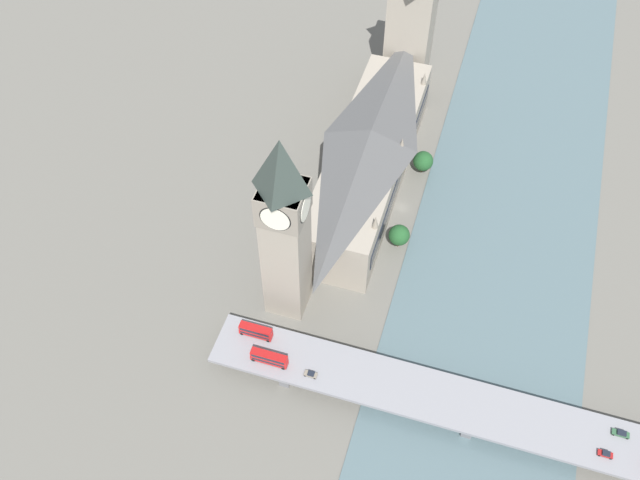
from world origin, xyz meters
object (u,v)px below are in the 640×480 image
at_px(clock_tower, 284,226).
at_px(car_southbound_mid, 621,433).
at_px(victoria_tower, 410,28).
at_px(double_decker_bus_lead, 256,331).
at_px(road_bridge, 472,408).
at_px(parliament_hall, 369,158).
at_px(double_decker_bus_mid, 269,358).
at_px(car_southbound_lead, 311,374).
at_px(car_northbound_mid, 606,454).

xyz_separation_m(clock_tower, car_southbound_mid, (-104.15, 18.83, -31.49)).
height_order(victoria_tower, double_decker_bus_lead, victoria_tower).
height_order(victoria_tower, road_bridge, victoria_tower).
bearing_deg(car_southbound_mid, road_bridge, 5.28).
bearing_deg(parliament_hall, road_bridge, 122.80).
xyz_separation_m(double_decker_bus_mid, car_southbound_lead, (-13.11, 0.53, -1.93)).
height_order(double_decker_bus_lead, car_southbound_mid, double_decker_bus_lead).
xyz_separation_m(road_bridge, car_southbound_lead, (47.37, 4.25, 1.80)).
xyz_separation_m(double_decker_bus_mid, car_southbound_mid, (-101.13, -7.48, -1.86)).
bearing_deg(victoria_tower, double_decker_bus_mid, 86.88).
xyz_separation_m(double_decker_bus_lead, car_northbound_mid, (-104.42, 7.36, -1.81)).
distance_m(road_bridge, car_southbound_mid, 40.87).
bearing_deg(car_northbound_mid, clock_tower, -14.59).
relative_size(road_bridge, car_northbound_mid, 39.00).
distance_m(clock_tower, car_southbound_lead, 44.46).
bearing_deg(road_bridge, car_northbound_mid, 174.51).
distance_m(double_decker_bus_lead, car_southbound_mid, 108.18).
relative_size(clock_tower, victoria_tower, 1.23).
height_order(double_decker_bus_mid, car_southbound_mid, double_decker_bus_mid).
distance_m(road_bridge, double_decker_bus_lead, 67.72).
bearing_deg(car_southbound_lead, double_decker_bus_mid, -2.30).
bearing_deg(double_decker_bus_lead, car_southbound_mid, 179.97).
distance_m(parliament_hall, victoria_tower, 62.80).
distance_m(victoria_tower, double_decker_bus_lead, 140.80).
bearing_deg(victoria_tower, car_northbound_mid, 121.46).
bearing_deg(car_southbound_lead, road_bridge, -174.88).
height_order(double_decker_bus_mid, car_northbound_mid, double_decker_bus_mid).
distance_m(double_decker_bus_lead, double_decker_bus_mid, 10.31).
height_order(clock_tower, car_southbound_mid, clock_tower).
relative_size(double_decker_bus_lead, car_southbound_lead, 2.67).
distance_m(parliament_hall, clock_tower, 64.89).
height_order(victoria_tower, car_southbound_lead, victoria_tower).
bearing_deg(double_decker_bus_lead, parliament_hall, -101.00).
xyz_separation_m(car_northbound_mid, car_southbound_mid, (-3.74, -7.31, 0.03)).
height_order(clock_tower, car_southbound_lead, clock_tower).
distance_m(victoria_tower, double_decker_bus_mid, 147.67).
relative_size(parliament_hall, road_bridge, 0.62).
bearing_deg(double_decker_bus_lead, car_southbound_lead, 158.19).
relative_size(parliament_hall, car_southbound_mid, 20.61).
distance_m(parliament_hall, car_northbound_mid, 123.42).
bearing_deg(car_southbound_lead, car_southbound_mid, -174.80).
relative_size(double_decker_bus_mid, car_southbound_lead, 2.94).
distance_m(victoria_tower, car_northbound_mid, 172.51).
distance_m(double_decker_bus_mid, car_southbound_mid, 101.42).
distance_m(clock_tower, double_decker_bus_mid, 39.74).
relative_size(double_decker_bus_lead, car_southbound_mid, 2.19).
relative_size(road_bridge, double_decker_bus_lead, 15.19).
distance_m(road_bridge, double_decker_bus_mid, 60.71).
height_order(double_decker_bus_lead, double_decker_bus_mid, double_decker_bus_mid).
height_order(clock_tower, double_decker_bus_mid, clock_tower).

